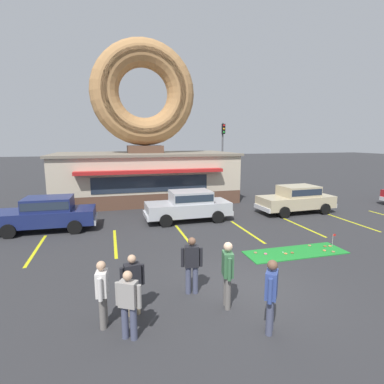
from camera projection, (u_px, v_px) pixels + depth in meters
The scene contains 31 objects.
ground_plane at pixel (243, 288), 8.69m from camera, with size 160.00×160.00×0.00m, color #2D2D30.
donut_shop_building at pixel (145, 147), 21.00m from camera, with size 12.30×6.75×10.96m.
putting_mat at pixel (295, 252), 11.40m from camera, with size 3.92×1.25×0.03m, color #1E842D.
mini_donut_near_left at pixel (286, 254), 11.18m from camera, with size 0.13×0.13×0.04m, color #D17F47.
mini_donut_near_right at pixel (256, 253), 11.28m from camera, with size 0.13×0.13×0.04m, color #A5724C.
mini_donut_mid_left at pixel (309, 246), 12.04m from camera, with size 0.13×0.13×0.04m, color #A5724C.
mini_donut_mid_centre at pixel (330, 246), 11.99m from camera, with size 0.13×0.13×0.04m, color #D17F47.
mini_donut_mid_right at pixel (266, 254), 11.16m from camera, with size 0.13×0.13×0.04m, color #D8667F.
mini_donut_far_left at pixel (324, 250), 11.50m from camera, with size 0.13×0.13×0.04m, color #D17F47.
mini_donut_far_centre at pixel (292, 253), 11.27m from camera, with size 0.13×0.13×0.04m, color brown.
mini_donut_far_right at pixel (333, 252), 11.37m from camera, with size 0.13×0.13×0.04m, color #A5724C.
mini_donut_extra at pixel (325, 246), 11.95m from camera, with size 0.13×0.13×0.04m, color brown.
golf_ball at pixel (283, 252), 11.30m from camera, with size 0.04×0.04×0.04m, color white.
putting_flag_pin at pixel (334, 237), 11.84m from camera, with size 0.13×0.01×0.55m.
car_champagne at pixel (297, 198), 17.60m from camera, with size 4.62×2.11×1.60m.
car_navy at pixel (47, 212), 14.09m from camera, with size 4.60×2.07×1.60m.
car_silver at pixel (189, 204), 15.86m from camera, with size 4.58×2.03×1.60m.
pedestrian_blue_sweater_man at pixel (133, 282), 7.22m from camera, with size 0.59×0.29×1.54m.
pedestrian_hooded_kid at pixel (129, 302), 6.33m from camera, with size 0.53×0.40×1.55m.
pedestrian_leather_jacket_man at pixel (102, 291), 6.76m from camera, with size 0.29×0.59×1.58m.
pedestrian_clipboard_woman at pixel (271, 293), 6.53m from camera, with size 0.42×0.50×1.70m.
pedestrian_beanie_man at pixel (228, 271), 7.53m from camera, with size 0.31×0.59×1.74m.
pedestrian_crossing_woman at pixel (192, 263), 8.24m from camera, with size 0.59×0.31×1.63m.
trash_bin at pixel (65, 206), 17.13m from camera, with size 0.57×0.57×0.97m.
traffic_light_pole at pixel (223, 146), 27.65m from camera, with size 0.28×0.47×5.80m.
parking_stripe_far_left at pixel (36, 249), 11.73m from camera, with size 0.12×3.60×0.01m, color yellow.
parking_stripe_left at pixel (115, 243), 12.52m from camera, with size 0.12×3.60×0.01m, color yellow.
parking_stripe_mid_left at pixel (185, 237), 13.31m from camera, with size 0.12×3.60×0.01m, color yellow.
parking_stripe_centre at pixel (246, 231), 14.09m from camera, with size 0.12×3.60×0.01m, color yellow.
parking_stripe_mid_right at pixel (302, 226), 14.88m from camera, with size 0.12×3.60×0.01m, color yellow.
parking_stripe_right at pixel (351, 222), 15.66m from camera, with size 0.12×3.60×0.01m, color yellow.
Camera 1 is at (-3.57, -7.40, 4.23)m, focal length 28.00 mm.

